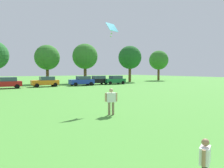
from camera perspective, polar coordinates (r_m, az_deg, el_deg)
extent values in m
plane|color=#4C9338|center=(30.23, -24.85, -1.73)|extent=(160.00, 160.00, 0.00)
cube|color=white|center=(5.42, 23.97, -17.25)|extent=(0.42, 0.35, 0.39)
cylinder|color=#936B4C|center=(5.21, 23.64, -17.99)|extent=(0.08, 0.08, 0.37)
cylinder|color=#936B4C|center=(5.63, 24.27, -16.34)|extent=(0.08, 0.08, 0.37)
sphere|color=#936B4C|center=(5.33, 24.05, -14.30)|extent=(0.17, 0.17, 0.17)
cylinder|color=#8C7259|center=(12.63, 0.29, -6.66)|extent=(0.15, 0.15, 0.78)
cylinder|color=#8C7259|center=(12.60, -0.77, -6.69)|extent=(0.15, 0.15, 0.78)
cube|color=white|center=(12.51, -0.24, -3.67)|extent=(0.59, 0.47, 0.55)
cylinder|color=tan|center=(12.56, 1.22, -3.57)|extent=(0.11, 0.11, 0.52)
cylinder|color=tan|center=(12.47, -1.71, -3.62)|extent=(0.11, 0.11, 0.52)
sphere|color=tan|center=(12.47, -0.24, -1.78)|extent=(0.24, 0.24, 0.24)
cube|color=#3FBFE5|center=(16.24, -0.01, 15.19)|extent=(1.10, 0.77, 0.64)
sphere|color=#8CD859|center=(16.19, -0.01, 14.32)|extent=(0.10, 0.10, 0.10)
sphere|color=#8CD859|center=(16.13, -0.17, 13.57)|extent=(0.10, 0.10, 0.10)
sphere|color=#8CD859|center=(16.06, -0.33, 12.81)|extent=(0.10, 0.10, 0.10)
cube|color=red|center=(34.89, -26.90, 0.04)|extent=(4.30, 1.80, 0.76)
cube|color=#334756|center=(34.89, -26.37, 1.17)|extent=(2.24, 1.58, 0.60)
cylinder|color=black|center=(34.15, -24.33, -0.60)|extent=(0.64, 0.22, 0.64)
cylinder|color=black|center=(35.94, -24.66, -0.41)|extent=(0.64, 0.22, 0.64)
cube|color=orange|center=(36.38, -17.76, 0.39)|extent=(4.30, 1.80, 0.76)
cube|color=#334756|center=(36.43, -17.25, 1.48)|extent=(2.24, 1.58, 0.60)
cylinder|color=black|center=(35.22, -19.73, -0.37)|extent=(0.64, 0.22, 0.64)
cylinder|color=black|center=(36.99, -20.27, -0.20)|extent=(0.64, 0.22, 0.64)
cylinder|color=black|center=(35.90, -15.15, -0.21)|extent=(0.64, 0.22, 0.64)
cylinder|color=black|center=(37.63, -15.89, -0.05)|extent=(0.64, 0.22, 0.64)
cube|color=#1E38AD|center=(37.68, -8.27, 0.63)|extent=(4.30, 1.80, 0.76)
cube|color=#334756|center=(37.78, -7.79, 1.68)|extent=(2.24, 1.58, 0.60)
cylinder|color=black|center=(36.32, -9.85, -0.09)|extent=(0.64, 0.22, 0.64)
cylinder|color=black|center=(38.01, -10.82, 0.06)|extent=(0.64, 0.22, 0.64)
cylinder|color=black|center=(37.47, -5.67, 0.05)|extent=(0.64, 0.22, 0.64)
cylinder|color=black|center=(39.10, -6.79, 0.20)|extent=(0.64, 0.22, 0.64)
cube|color=black|center=(40.13, -4.09, 0.84)|extent=(4.30, 1.80, 0.76)
cube|color=#334756|center=(40.26, -3.66, 1.82)|extent=(2.24, 1.58, 0.60)
cylinder|color=black|center=(38.70, -5.42, 0.17)|extent=(0.64, 0.22, 0.64)
cylinder|color=black|center=(40.33, -6.52, 0.30)|extent=(0.64, 0.22, 0.64)
cylinder|color=black|center=(40.04, -1.64, 0.30)|extent=(0.64, 0.22, 0.64)
cylinder|color=black|center=(41.62, -2.85, 0.42)|extent=(0.64, 0.22, 0.64)
cube|color=#196B38|center=(41.17, 0.63, 0.92)|extent=(4.30, 1.80, 0.76)
cube|color=#334756|center=(41.32, 1.04, 1.88)|extent=(2.24, 1.58, 0.60)
cylinder|color=black|center=(39.66, -0.49, 0.27)|extent=(0.64, 0.22, 0.64)
cylinder|color=black|center=(41.22, -1.75, 0.40)|extent=(0.64, 0.22, 0.64)
cylinder|color=black|center=(41.22, 3.02, 0.39)|extent=(0.64, 0.22, 0.64)
cylinder|color=black|center=(42.72, 1.67, 0.51)|extent=(0.64, 0.22, 0.64)
cylinder|color=brown|center=(44.87, -17.13, 2.14)|extent=(0.59, 0.59, 3.21)
sphere|color=#337528|center=(44.94, -17.22, 6.93)|extent=(5.06, 5.06, 5.06)
cylinder|color=brown|center=(45.64, -7.30, 2.43)|extent=(0.63, 0.63, 3.43)
sphere|color=#337528|center=(45.74, -7.34, 7.47)|extent=(5.41, 5.41, 5.41)
cylinder|color=brown|center=(50.17, 4.86, 2.58)|extent=(0.64, 0.64, 3.47)
sphere|color=#1E5B23|center=(50.27, 4.89, 7.22)|extent=(5.48, 5.48, 5.48)
cylinder|color=brown|center=(59.53, 12.53, 2.60)|extent=(0.61, 0.61, 3.33)
sphere|color=#337528|center=(59.59, 12.58, 6.36)|extent=(5.26, 5.26, 5.26)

